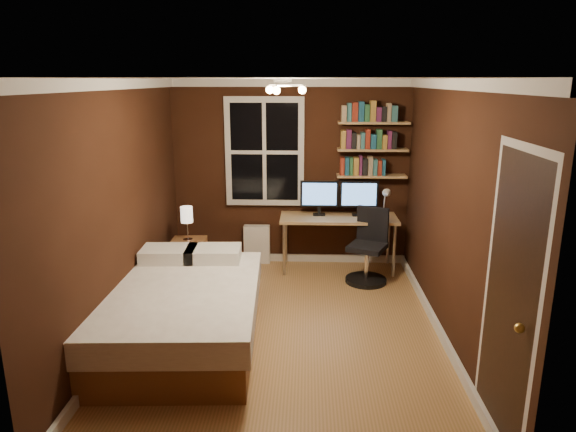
{
  "coord_description": "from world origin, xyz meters",
  "views": [
    {
      "loc": [
        0.22,
        -4.79,
        2.49
      ],
      "look_at": [
        0.03,
        0.45,
        1.09
      ],
      "focal_mm": 32.0,
      "sensor_mm": 36.0,
      "label": 1
    }
  ],
  "objects_px": {
    "bedside_lamp": "(187,224)",
    "monitor_right": "(359,198)",
    "radiator": "(257,244)",
    "desk_lamp": "(385,203)",
    "desk": "(338,221)",
    "monitor_left": "(319,198)",
    "bed": "(180,312)",
    "nightstand": "(189,260)",
    "office_chair": "(368,255)"
  },
  "relations": [
    {
      "from": "bed",
      "to": "desk_lamp",
      "type": "distance_m",
      "value": 3.04
    },
    {
      "from": "desk",
      "to": "monitor_right",
      "type": "relative_size",
      "value": 3.05
    },
    {
      "from": "nightstand",
      "to": "bedside_lamp",
      "type": "height_order",
      "value": "bedside_lamp"
    },
    {
      "from": "bed",
      "to": "monitor_left",
      "type": "distance_m",
      "value": 2.63
    },
    {
      "from": "bed",
      "to": "desk",
      "type": "height_order",
      "value": "desk"
    },
    {
      "from": "monitor_right",
      "to": "office_chair",
      "type": "height_order",
      "value": "monitor_right"
    },
    {
      "from": "bed",
      "to": "nightstand",
      "type": "distance_m",
      "value": 1.62
    },
    {
      "from": "nightstand",
      "to": "desk_lamp",
      "type": "bearing_deg",
      "value": 5.93
    },
    {
      "from": "radiator",
      "to": "office_chair",
      "type": "relative_size",
      "value": 0.57
    },
    {
      "from": "nightstand",
      "to": "monitor_left",
      "type": "relative_size",
      "value": 1.04
    },
    {
      "from": "monitor_right",
      "to": "radiator",
      "type": "bearing_deg",
      "value": 174.64
    },
    {
      "from": "monitor_right",
      "to": "desk_lamp",
      "type": "bearing_deg",
      "value": -28.81
    },
    {
      "from": "radiator",
      "to": "monitor_right",
      "type": "relative_size",
      "value": 1.06
    },
    {
      "from": "radiator",
      "to": "desk_lamp",
      "type": "distance_m",
      "value": 1.86
    },
    {
      "from": "monitor_left",
      "to": "monitor_right",
      "type": "xyz_separation_m",
      "value": [
        0.52,
        0.0,
        0.0
      ]
    },
    {
      "from": "radiator",
      "to": "bedside_lamp",
      "type": "bearing_deg",
      "value": -140.52
    },
    {
      "from": "radiator",
      "to": "desk_lamp",
      "type": "height_order",
      "value": "desk_lamp"
    },
    {
      "from": "monitor_right",
      "to": "desk_lamp",
      "type": "height_order",
      "value": "monitor_right"
    },
    {
      "from": "desk",
      "to": "bedside_lamp",
      "type": "bearing_deg",
      "value": -166.59
    },
    {
      "from": "bed",
      "to": "monitor_right",
      "type": "bearing_deg",
      "value": 45.2
    },
    {
      "from": "bed",
      "to": "desk",
      "type": "xyz_separation_m",
      "value": [
        1.65,
        2.06,
        0.37
      ]
    },
    {
      "from": "nightstand",
      "to": "monitor_right",
      "type": "relative_size",
      "value": 1.04
    },
    {
      "from": "nightstand",
      "to": "office_chair",
      "type": "relative_size",
      "value": 0.56
    },
    {
      "from": "desk_lamp",
      "to": "desk",
      "type": "bearing_deg",
      "value": 170.32
    },
    {
      "from": "bed",
      "to": "desk_lamp",
      "type": "height_order",
      "value": "desk_lamp"
    },
    {
      "from": "bedside_lamp",
      "to": "monitor_right",
      "type": "bearing_deg",
      "value": 13.75
    },
    {
      "from": "bed",
      "to": "desk",
      "type": "relative_size",
      "value": 1.4
    },
    {
      "from": "nightstand",
      "to": "desk",
      "type": "height_order",
      "value": "desk"
    },
    {
      "from": "bed",
      "to": "nightstand",
      "type": "relative_size",
      "value": 4.1
    },
    {
      "from": "radiator",
      "to": "monitor_left",
      "type": "distance_m",
      "value": 1.11
    },
    {
      "from": "nightstand",
      "to": "desk",
      "type": "xyz_separation_m",
      "value": [
        1.92,
        0.46,
        0.41
      ]
    },
    {
      "from": "monitor_left",
      "to": "bed",
      "type": "bearing_deg",
      "value": -123.08
    },
    {
      "from": "bed",
      "to": "bedside_lamp",
      "type": "xyz_separation_m",
      "value": [
        -0.27,
        1.6,
        0.44
      ]
    },
    {
      "from": "radiator",
      "to": "bed",
      "type": "bearing_deg",
      "value": -103.3
    },
    {
      "from": "nightstand",
      "to": "bedside_lamp",
      "type": "xyz_separation_m",
      "value": [
        0.0,
        0.0,
        0.48
      ]
    },
    {
      "from": "monitor_right",
      "to": "desk",
      "type": "bearing_deg",
      "value": -163.83
    },
    {
      "from": "desk_lamp",
      "to": "radiator",
      "type": "bearing_deg",
      "value": 169.77
    },
    {
      "from": "bed",
      "to": "desk_lamp",
      "type": "xyz_separation_m",
      "value": [
        2.24,
        1.96,
        0.65
      ]
    },
    {
      "from": "bedside_lamp",
      "to": "desk",
      "type": "xyz_separation_m",
      "value": [
        1.92,
        0.46,
        -0.07
      ]
    },
    {
      "from": "desk",
      "to": "desk_lamp",
      "type": "bearing_deg",
      "value": -9.68
    },
    {
      "from": "desk",
      "to": "desk_lamp",
      "type": "distance_m",
      "value": 0.66
    },
    {
      "from": "bedside_lamp",
      "to": "office_chair",
      "type": "relative_size",
      "value": 0.46
    },
    {
      "from": "nightstand",
      "to": "office_chair",
      "type": "bearing_deg",
      "value": -1.24
    },
    {
      "from": "nightstand",
      "to": "desk",
      "type": "bearing_deg",
      "value": 11.24
    },
    {
      "from": "bedside_lamp",
      "to": "monitor_right",
      "type": "relative_size",
      "value": 0.86
    },
    {
      "from": "nightstand",
      "to": "monitor_left",
      "type": "distance_m",
      "value": 1.88
    },
    {
      "from": "bed",
      "to": "radiator",
      "type": "relative_size",
      "value": 4.03
    },
    {
      "from": "radiator",
      "to": "desk_lamp",
      "type": "xyz_separation_m",
      "value": [
        1.7,
        -0.31,
        0.68
      ]
    },
    {
      "from": "bedside_lamp",
      "to": "desk",
      "type": "bearing_deg",
      "value": 13.41
    },
    {
      "from": "monitor_left",
      "to": "monitor_right",
      "type": "distance_m",
      "value": 0.52
    }
  ]
}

